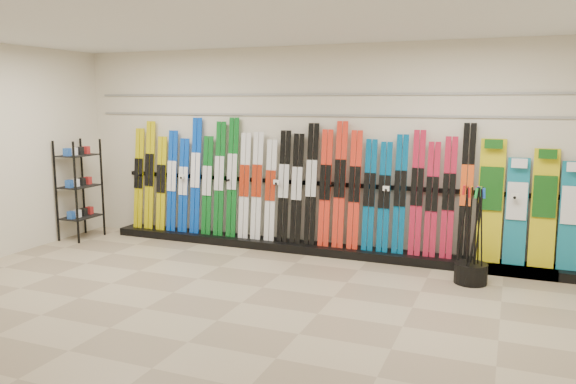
% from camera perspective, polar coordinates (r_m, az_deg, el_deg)
% --- Properties ---
extents(floor, '(8.00, 8.00, 0.00)m').
position_cam_1_polar(floor, '(6.34, -4.73, -11.14)').
color(floor, gray).
rests_on(floor, ground).
extents(back_wall, '(8.00, 0.00, 8.00)m').
position_cam_1_polar(back_wall, '(8.29, 2.93, 4.34)').
color(back_wall, beige).
rests_on(back_wall, floor).
extents(ceiling, '(8.00, 8.00, 0.00)m').
position_cam_1_polar(ceiling, '(6.00, -5.12, 16.81)').
color(ceiling, silver).
rests_on(ceiling, back_wall).
extents(ski_rack_base, '(8.00, 0.40, 0.12)m').
position_cam_1_polar(ski_rack_base, '(8.26, 3.83, -5.84)').
color(ski_rack_base, black).
rests_on(ski_rack_base, floor).
extents(skis, '(5.37, 0.22, 1.84)m').
position_cam_1_polar(skis, '(8.34, -0.41, 0.58)').
color(skis, '#C0B409').
rests_on(skis, ski_rack_base).
extents(snowboards, '(1.60, 0.25, 1.60)m').
position_cam_1_polar(snowboards, '(7.78, 24.41, -1.66)').
color(snowboards, gold).
rests_on(snowboards, ski_rack_base).
extents(accessory_rack, '(0.40, 0.60, 1.60)m').
position_cam_1_polar(accessory_rack, '(9.62, -20.41, 0.24)').
color(accessory_rack, black).
rests_on(accessory_rack, floor).
extents(pole_bin, '(0.40, 0.40, 0.25)m').
position_cam_1_polar(pole_bin, '(7.27, 18.07, -7.85)').
color(pole_bin, black).
rests_on(pole_bin, floor).
extents(ski_poles, '(0.34, 0.33, 1.18)m').
position_cam_1_polar(ski_poles, '(7.11, 18.31, -4.21)').
color(ski_poles, black).
rests_on(ski_poles, pole_bin).
extents(slatwall_rail_0, '(7.60, 0.02, 0.03)m').
position_cam_1_polar(slatwall_rail_0, '(8.24, 2.91, 7.79)').
color(slatwall_rail_0, gray).
rests_on(slatwall_rail_0, back_wall).
extents(slatwall_rail_1, '(7.60, 0.02, 0.03)m').
position_cam_1_polar(slatwall_rail_1, '(8.24, 2.93, 9.88)').
color(slatwall_rail_1, gray).
rests_on(slatwall_rail_1, back_wall).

